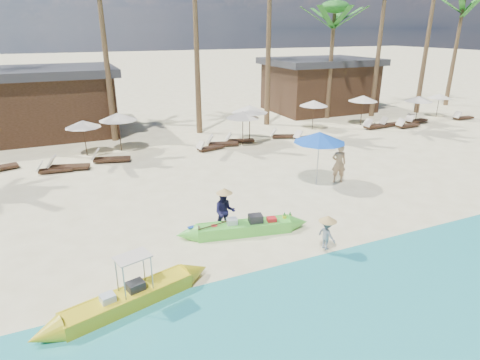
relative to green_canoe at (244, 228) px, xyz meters
name	(u,v)px	position (x,y,z in m)	size (l,w,h in m)	color
ground	(266,225)	(0.98, 0.24, -0.22)	(240.00, 240.00, 0.00)	#FBEFB9
wet_sand_strip	(357,308)	(0.98, -4.76, -0.22)	(240.00, 4.50, 0.01)	tan
green_canoe	(244,228)	(0.00, 0.00, 0.00)	(5.14, 1.31, 0.66)	#51C83D
yellow_canoe	(129,299)	(-4.25, -2.35, 0.00)	(5.20, 1.72, 1.37)	gold
tourist	(339,163)	(5.98, 2.80, 0.67)	(0.65, 0.43, 1.79)	tan
vendor_green	(225,212)	(-0.56, 0.36, 0.54)	(0.74, 0.57, 1.52)	#141334
vendor_yellow	(327,234)	(1.80, -2.22, 0.46)	(0.65, 0.37, 1.01)	gray
blue_umbrella	(320,137)	(4.89, 2.89, 1.99)	(2.27, 2.27, 2.44)	#99999E
resort_parasol_4	(83,124)	(-4.26, 11.77, 1.56)	(1.92, 1.92, 1.97)	#3C2418
lounger_4_left	(53,169)	(-5.99, 9.41, -0.04)	(1.67, 0.67, 0.55)	#3C2418
lounger_4_right	(66,166)	(-5.37, 9.57, 0.00)	(2.04, 1.10, 0.66)	#3C2418
resort_parasol_5	(118,117)	(-2.38, 11.97, 1.76)	(2.13, 2.13, 2.20)	#3C2418
lounger_5_left	(109,158)	(-3.27, 10.02, 0.00)	(2.03, 1.07, 0.66)	#3C2418
resort_parasol_6	(243,115)	(4.50, 10.15, 1.65)	(2.01, 2.01, 2.07)	#3C2418
lounger_6_left	(221,143)	(3.22, 10.49, -0.01)	(1.97, 1.04, 0.64)	#3C2418
lounger_6_right	(209,147)	(2.28, 9.96, -0.03)	(1.74, 0.87, 0.57)	#3C2418
resort_parasol_7	(250,109)	(5.18, 10.65, 1.85)	(2.23, 2.23, 2.30)	#3C2418
lounger_7_left	(238,140)	(4.48, 10.76, -0.02)	(1.83, 1.00, 0.59)	#3C2418
lounger_7_right	(282,135)	(7.51, 10.68, -0.03)	(1.74, 1.04, 0.57)	#3C2418
resort_parasol_8	(314,103)	(10.63, 11.95, 1.60)	(1.96, 1.96, 2.02)	#3C2418
lounger_8_left	(306,137)	(8.65, 9.68, -0.02)	(1.82, 0.69, 0.61)	#3C2418
resort_parasol_9	(363,98)	(14.62, 11.68, 1.70)	(2.07, 2.07, 2.14)	#3C2418
lounger_9_left	(375,125)	(14.78, 10.34, 0.00)	(2.01, 0.72, 0.67)	#3C2418
lounger_9_right	(391,123)	(16.31, 10.47, -0.01)	(1.91, 0.64, 0.64)	#3C2418
resort_parasol_10	(419,99)	(18.56, 10.33, 1.62)	(1.98, 1.98, 2.04)	#3C2418
lounger_10_left	(407,125)	(17.02, 9.63, -0.01)	(1.89, 0.64, 0.64)	#3C2418
lounger_10_right	(415,120)	(18.68, 10.46, 0.01)	(2.06, 0.90, 0.68)	#3C2418
resort_parasol_11	(440,96)	(22.04, 11.53, 1.43)	(1.78, 1.78, 1.83)	#3C2418
lounger_11_left	(462,117)	(23.02, 9.95, -0.02)	(1.76, 0.59, 0.59)	#3C2418
palm_6	(334,22)	(13.81, 14.76, 6.83)	(2.08, 2.08, 8.51)	brown
palm_9	(463,10)	(27.19, 15.05, 7.84)	(2.08, 2.08, 9.82)	brown
pavilion_west	(30,102)	(-7.02, 17.74, 1.97)	(10.80, 6.60, 4.30)	#3C2418
pavilion_east	(319,84)	(14.98, 17.74, 1.97)	(8.80, 6.60, 4.30)	#3C2418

